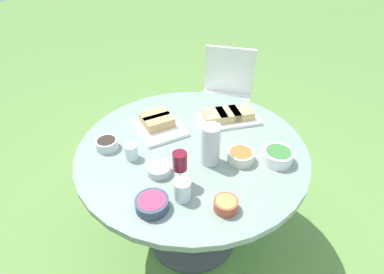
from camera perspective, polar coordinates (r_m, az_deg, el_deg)
The scene contains 15 objects.
ground_plane at distance 2.20m, azimuth 0.00°, elevation -17.85°, with size 40.00×40.00×0.00m, color #668E42.
dining_table at distance 1.72m, azimuth 0.00°, elevation -5.24°, with size 1.25×1.25×0.78m.
chair_near_right at distance 2.71m, azimuth 6.43°, elevation 8.53°, with size 0.45×0.47×0.89m.
water_pitcher at distance 1.47m, azimuth 3.53°, elevation -1.43°, with size 0.10×0.10×0.22m.
wine_glass at distance 1.34m, azimuth -2.24°, elevation -4.88°, with size 0.07×0.07×0.18m.
platter_bread_main at distance 1.76m, azimuth -6.47°, elevation 2.58°, with size 0.38×0.38×0.08m.
platter_charcuterie at distance 1.83m, azimuth 6.84°, elevation 3.96°, with size 0.34×0.42×0.07m.
bowl_fries at distance 1.30m, azimuth 6.44°, elevation -12.60°, with size 0.10×0.10×0.05m.
bowl_salad at distance 1.57m, azimuth 16.00°, elevation -3.43°, with size 0.15×0.15×0.06m.
bowl_olives at distance 1.66m, azimuth -15.90°, elevation -1.20°, with size 0.12×0.12×0.05m.
bowl_dip_red at distance 1.31m, azimuth -7.62°, elevation -12.42°, with size 0.14×0.14×0.05m.
bowl_dip_cream at distance 1.46m, azimuth -6.33°, elevation -6.10°, with size 0.12×0.12×0.04m.
bowl_roasted_veg at distance 1.54m, azimuth 9.22°, elevation -3.49°, with size 0.14×0.14×0.06m.
cup_water_near at distance 1.32m, azimuth -1.84°, elevation -10.03°, with size 0.08×0.08×0.10m.
cup_water_far at distance 1.56m, azimuth -11.47°, elevation -2.76°, with size 0.07×0.07×0.08m.
Camera 1 is at (-1.26, -0.25, 1.79)m, focal length 28.00 mm.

